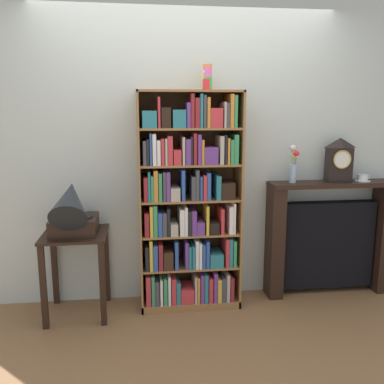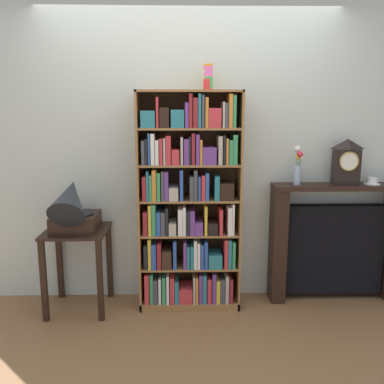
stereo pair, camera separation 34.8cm
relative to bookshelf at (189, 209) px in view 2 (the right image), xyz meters
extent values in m
cube|color=brown|center=(0.01, -0.09, -0.87)|extent=(7.91, 6.40, 0.02)
cube|color=beige|center=(0.18, 0.23, 0.46)|extent=(4.91, 0.08, 2.62)
cube|color=olive|center=(-0.41, 0.01, 0.06)|extent=(0.02, 0.35, 1.82)
cube|color=olive|center=(0.42, 0.01, 0.06)|extent=(0.02, 0.35, 1.82)
cube|color=brown|center=(0.01, 0.18, 0.06)|extent=(0.84, 0.01, 1.82)
cube|color=olive|center=(0.01, 0.01, 0.96)|extent=(0.84, 0.35, 0.02)
cube|color=olive|center=(0.01, 0.01, -0.83)|extent=(0.84, 0.35, 0.06)
cube|color=#C63338|center=(-0.35, -0.01, -0.67)|extent=(0.04, 0.29, 0.26)
cube|color=#388E56|center=(-0.31, -0.02, -0.67)|extent=(0.03, 0.27, 0.26)
cube|color=#424247|center=(-0.28, -0.02, -0.69)|extent=(0.04, 0.27, 0.21)
cube|color=white|center=(-0.24, -0.03, -0.68)|extent=(0.02, 0.25, 0.22)
cube|color=#388E56|center=(-0.21, -0.01, -0.68)|extent=(0.03, 0.28, 0.23)
cube|color=white|center=(-0.18, -0.02, -0.67)|extent=(0.02, 0.28, 0.24)
cube|color=#C63338|center=(-0.14, -0.03, -0.68)|extent=(0.04, 0.26, 0.23)
cube|color=teal|center=(-0.10, -0.02, -0.70)|extent=(0.03, 0.27, 0.19)
cube|color=#C63338|center=(-0.03, -0.04, -0.73)|extent=(0.11, 0.22, 0.13)
cube|color=#B2A893|center=(0.04, -0.02, -0.68)|extent=(0.02, 0.26, 0.23)
cube|color=orange|center=(0.07, -0.01, -0.68)|extent=(0.02, 0.28, 0.23)
cube|color=#663884|center=(0.10, -0.03, -0.67)|extent=(0.03, 0.26, 0.25)
cube|color=teal|center=(0.13, -0.01, -0.67)|extent=(0.03, 0.29, 0.25)
cube|color=#C63338|center=(0.17, 0.00, -0.69)|extent=(0.03, 0.30, 0.21)
cube|color=#663884|center=(0.21, 0.00, -0.67)|extent=(0.03, 0.31, 0.26)
cube|color=gold|center=(0.25, -0.01, -0.70)|extent=(0.03, 0.29, 0.20)
cube|color=#424247|center=(0.29, -0.03, -0.69)|extent=(0.04, 0.25, 0.21)
cube|color=#B2A893|center=(0.32, -0.03, -0.68)|extent=(0.03, 0.25, 0.24)
cube|color=maroon|center=(0.36, -0.03, -0.69)|extent=(0.03, 0.25, 0.21)
cube|color=olive|center=(0.01, 0.01, -0.50)|extent=(0.81, 0.33, 0.02)
cube|color=black|center=(-0.36, -0.03, -0.39)|extent=(0.03, 0.24, 0.20)
cube|color=gold|center=(-0.32, -0.03, -0.36)|extent=(0.03, 0.25, 0.26)
cube|color=#2D519E|center=(-0.29, -0.02, -0.38)|extent=(0.04, 0.27, 0.21)
cube|color=maroon|center=(-0.25, -0.03, -0.38)|extent=(0.03, 0.25, 0.22)
cube|color=#382316|center=(-0.18, -0.01, -0.41)|extent=(0.08, 0.28, 0.15)
cube|color=#2D519E|center=(-0.12, -0.03, -0.37)|extent=(0.03, 0.25, 0.24)
cube|color=#663884|center=(-0.03, 0.00, -0.37)|extent=(0.03, 0.30, 0.23)
cube|color=teal|center=(-0.01, -0.02, -0.39)|extent=(0.02, 0.27, 0.19)
cube|color=teal|center=(0.03, -0.02, -0.39)|extent=(0.03, 0.27, 0.19)
cube|color=white|center=(0.05, 0.00, -0.37)|extent=(0.02, 0.30, 0.24)
cube|color=white|center=(0.08, 0.00, -0.38)|extent=(0.02, 0.31, 0.22)
cube|color=#2D519E|center=(0.11, -0.01, -0.38)|extent=(0.02, 0.30, 0.21)
cube|color=#2D519E|center=(0.14, -0.01, -0.37)|extent=(0.03, 0.28, 0.23)
cube|color=teal|center=(0.22, -0.04, -0.43)|extent=(0.11, 0.22, 0.12)
cube|color=#C63338|center=(0.31, -0.01, -0.36)|extent=(0.03, 0.28, 0.25)
cube|color=teal|center=(0.34, -0.01, -0.36)|extent=(0.03, 0.29, 0.25)
cube|color=#388E56|center=(0.37, -0.01, -0.37)|extent=(0.03, 0.28, 0.23)
cube|color=olive|center=(0.01, 0.01, -0.21)|extent=(0.81, 0.33, 0.02)
cube|color=maroon|center=(-0.35, -0.03, -0.10)|extent=(0.04, 0.25, 0.20)
cube|color=gold|center=(-0.32, 0.00, -0.07)|extent=(0.02, 0.30, 0.25)
cube|color=#388E56|center=(-0.29, -0.02, -0.07)|extent=(0.03, 0.26, 0.26)
cube|color=#2D519E|center=(-0.25, -0.01, -0.10)|extent=(0.03, 0.28, 0.20)
cube|color=#424247|center=(-0.21, -0.03, -0.10)|extent=(0.03, 0.24, 0.19)
cube|color=black|center=(-0.18, -0.03, -0.08)|extent=(0.02, 0.24, 0.23)
cube|color=#B2A893|center=(-0.13, -0.04, -0.15)|extent=(0.06, 0.22, 0.10)
cube|color=white|center=(-0.07, -0.01, -0.09)|extent=(0.04, 0.28, 0.22)
cube|color=white|center=(-0.04, -0.03, -0.08)|extent=(0.02, 0.25, 0.24)
cube|color=black|center=(-0.01, -0.01, -0.09)|extent=(0.03, 0.28, 0.20)
cube|color=#663884|center=(0.03, -0.02, -0.09)|extent=(0.04, 0.26, 0.20)
cube|color=#663884|center=(0.08, -0.02, -0.14)|extent=(0.06, 0.27, 0.11)
cube|color=gold|center=(0.14, -0.01, -0.08)|extent=(0.02, 0.29, 0.24)
cube|color=black|center=(0.20, -0.03, -0.15)|extent=(0.08, 0.24, 0.10)
cube|color=#C63338|center=(0.26, -0.01, -0.09)|extent=(0.03, 0.29, 0.21)
cube|color=white|center=(0.34, 0.00, -0.08)|extent=(0.03, 0.30, 0.23)
cube|color=white|center=(0.36, -0.03, -0.07)|extent=(0.02, 0.25, 0.26)
cube|color=olive|center=(0.01, 0.01, 0.09)|extent=(0.81, 0.33, 0.02)
cube|color=maroon|center=(-0.36, -0.04, 0.19)|extent=(0.03, 0.23, 0.20)
cube|color=teal|center=(-0.33, -0.01, 0.21)|extent=(0.02, 0.29, 0.24)
cube|color=#388E56|center=(-0.31, 0.00, 0.20)|extent=(0.02, 0.30, 0.21)
cube|color=orange|center=(-0.28, -0.03, 0.22)|extent=(0.03, 0.24, 0.25)
cube|color=#388E56|center=(-0.24, -0.02, 0.21)|extent=(0.03, 0.27, 0.23)
cube|color=#424247|center=(-0.21, 0.00, 0.21)|extent=(0.02, 0.30, 0.24)
cube|color=#663884|center=(-0.18, -0.01, 0.21)|extent=(0.03, 0.28, 0.23)
cube|color=#B2A893|center=(-0.12, -0.04, 0.15)|extent=(0.08, 0.23, 0.11)
cube|color=#2D519E|center=(-0.06, -0.02, 0.22)|extent=(0.03, 0.27, 0.25)
cube|color=#424247|center=(0.02, 0.00, 0.19)|extent=(0.03, 0.30, 0.20)
cube|color=#424247|center=(0.06, -0.03, 0.22)|extent=(0.03, 0.25, 0.25)
cube|color=#2D519E|center=(0.09, -0.02, 0.19)|extent=(0.02, 0.26, 0.19)
cube|color=#C63338|center=(0.12, -0.01, 0.20)|extent=(0.03, 0.29, 0.20)
cube|color=#2D519E|center=(0.15, -0.03, 0.21)|extent=(0.03, 0.25, 0.22)
cube|color=teal|center=(0.23, -0.02, 0.19)|extent=(0.04, 0.27, 0.20)
cube|color=black|center=(0.31, -0.05, 0.16)|extent=(0.11, 0.21, 0.14)
cube|color=olive|center=(0.01, 0.01, 0.38)|extent=(0.81, 0.33, 0.02)
cube|color=#424247|center=(-0.36, -0.01, 0.48)|extent=(0.03, 0.28, 0.19)
cube|color=black|center=(-0.33, -0.02, 0.49)|extent=(0.02, 0.26, 0.21)
cube|color=#2D519E|center=(-0.31, -0.02, 0.51)|extent=(0.02, 0.27, 0.25)
cube|color=white|center=(-0.28, -0.03, 0.51)|extent=(0.03, 0.24, 0.24)
cube|color=white|center=(-0.25, -0.02, 0.48)|extent=(0.03, 0.27, 0.20)
cube|color=#C63338|center=(-0.22, -0.02, 0.49)|extent=(0.02, 0.27, 0.21)
cube|color=#B2A893|center=(-0.19, -0.03, 0.49)|extent=(0.02, 0.25, 0.21)
cube|color=#C63338|center=(-0.16, -0.03, 0.50)|extent=(0.04, 0.24, 0.23)
cube|color=#C63338|center=(-0.10, -0.01, 0.45)|extent=(0.06, 0.28, 0.12)
cube|color=#B2A893|center=(-0.05, -0.03, 0.49)|extent=(0.02, 0.24, 0.22)
cube|color=#663884|center=(-0.02, 0.00, 0.49)|extent=(0.04, 0.31, 0.20)
cube|color=black|center=(0.01, -0.03, 0.50)|extent=(0.02, 0.25, 0.22)
cube|color=maroon|center=(0.04, -0.02, 0.51)|extent=(0.03, 0.26, 0.25)
cube|color=#663884|center=(0.07, -0.01, 0.50)|extent=(0.03, 0.30, 0.24)
cube|color=orange|center=(0.10, -0.02, 0.48)|extent=(0.02, 0.27, 0.20)
cube|color=#663884|center=(0.16, -0.02, 0.45)|extent=(0.11, 0.26, 0.14)
cube|color=#B2A893|center=(0.25, -0.02, 0.50)|extent=(0.03, 0.26, 0.23)
cube|color=black|center=(0.28, -0.03, 0.50)|extent=(0.02, 0.26, 0.23)
cube|color=orange|center=(0.30, -0.03, 0.49)|extent=(0.02, 0.25, 0.21)
cube|color=#388E56|center=(0.33, -0.02, 0.48)|extent=(0.03, 0.27, 0.20)
cube|color=#388E56|center=(0.37, 0.00, 0.50)|extent=(0.03, 0.31, 0.24)
cube|color=olive|center=(0.01, 0.01, 0.67)|extent=(0.81, 0.33, 0.02)
cube|color=teal|center=(-0.32, -0.02, 0.74)|extent=(0.11, 0.27, 0.13)
cube|color=#C63338|center=(-0.24, -0.02, 0.79)|extent=(0.02, 0.28, 0.24)
cube|color=black|center=(-0.19, -0.03, 0.75)|extent=(0.07, 0.25, 0.16)
cube|color=teal|center=(-0.09, -0.04, 0.75)|extent=(0.10, 0.22, 0.14)
cube|color=#663884|center=(-0.01, -0.03, 0.77)|extent=(0.03, 0.24, 0.19)
cube|color=maroon|center=(0.02, -0.03, 0.81)|extent=(0.03, 0.24, 0.26)
cube|color=maroon|center=(0.05, -0.02, 0.79)|extent=(0.04, 0.27, 0.23)
cube|color=teal|center=(0.09, 0.00, 0.81)|extent=(0.02, 0.31, 0.26)
cube|color=#424247|center=(0.11, -0.02, 0.80)|extent=(0.02, 0.26, 0.25)
cube|color=orange|center=(0.14, 0.00, 0.79)|extent=(0.02, 0.31, 0.23)
cube|color=#C63338|center=(0.20, -0.05, 0.75)|extent=(0.10, 0.21, 0.15)
cube|color=#B2A893|center=(0.27, -0.02, 0.78)|extent=(0.02, 0.26, 0.20)
cube|color=#424247|center=(0.29, -0.01, 0.77)|extent=(0.02, 0.29, 0.19)
cube|color=orange|center=(0.33, 0.00, 0.81)|extent=(0.03, 0.30, 0.26)
cube|color=#388E56|center=(0.36, -0.02, 0.80)|extent=(0.02, 0.27, 0.25)
cylinder|color=red|center=(0.16, 0.05, 1.01)|extent=(0.07, 0.07, 0.09)
cylinder|color=green|center=(0.16, 0.05, 1.03)|extent=(0.07, 0.07, 0.09)
cylinder|color=yellow|center=(0.16, 0.05, 1.05)|extent=(0.07, 0.07, 0.09)
cylinder|color=pink|center=(0.16, 0.05, 1.06)|extent=(0.07, 0.07, 0.09)
cylinder|color=white|center=(0.16, 0.05, 1.08)|extent=(0.07, 0.07, 0.09)
cylinder|color=orange|center=(0.16, 0.05, 1.09)|extent=(0.07, 0.07, 0.09)
cylinder|color=pink|center=(0.16, 0.05, 1.11)|extent=(0.07, 0.07, 0.09)
cylinder|color=orange|center=(0.16, 0.05, 1.13)|extent=(0.07, 0.07, 0.09)
cube|color=black|center=(-0.93, -0.06, -0.17)|extent=(0.51, 0.50, 0.02)
cube|color=black|center=(-1.15, -0.28, -0.52)|extent=(0.04, 0.04, 0.68)
cube|color=black|center=(-0.71, -0.28, -0.52)|extent=(0.04, 0.04, 0.68)
cube|color=black|center=(-1.15, 0.16, -0.52)|extent=(0.04, 0.04, 0.68)
cube|color=black|center=(-0.71, 0.16, -0.52)|extent=(0.04, 0.04, 0.68)
cube|color=black|center=(-0.93, -0.06, -0.09)|extent=(0.36, 0.36, 0.13)
cylinder|color=black|center=(-0.93, -0.06, -0.02)|extent=(0.30, 0.30, 0.01)
cylinder|color=#1E2328|center=(-0.93, -0.11, 0.00)|extent=(0.03, 0.03, 0.06)
cone|color=#1E2328|center=(-0.93, -0.20, 0.14)|extent=(0.29, 0.45, 0.44)
cube|color=black|center=(1.29, 0.07, 0.17)|extent=(1.14, 0.24, 0.04)
cube|color=black|center=(0.78, 0.07, -0.35)|extent=(0.12, 0.22, 1.00)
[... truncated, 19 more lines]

